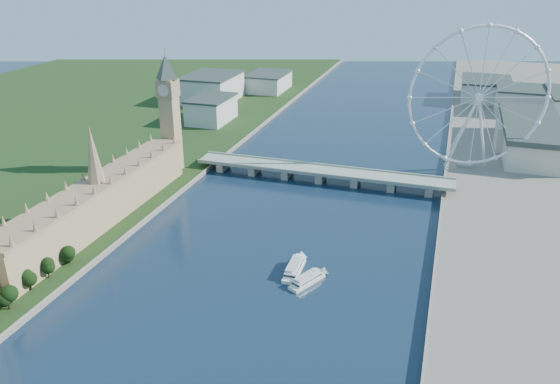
% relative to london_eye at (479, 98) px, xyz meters
% --- Properties ---
extents(parliament_range, '(24.00, 200.00, 70.00)m').
position_rel_london_eye_xyz_m(parliament_range, '(-247.98, -185.08, -49.04)').
color(parliament_range, tan).
rests_on(parliament_range, ground).
extents(big_ben, '(20.02, 20.02, 110.00)m').
position_rel_london_eye_xyz_m(big_ben, '(-247.98, -77.08, -0.95)').
color(big_ben, tan).
rests_on(big_ben, ground).
extents(westminster_bridge, '(220.00, 22.00, 9.50)m').
position_rel_london_eye_xyz_m(westminster_bridge, '(-119.98, -55.08, -60.89)').
color(westminster_bridge, gray).
rests_on(westminster_bridge, ground).
extents(london_eye, '(113.60, 39.12, 124.30)m').
position_rel_london_eye_xyz_m(london_eye, '(0.00, 0.00, 0.00)').
color(london_eye, silver).
rests_on(london_eye, ground).
extents(county_hall, '(54.00, 144.00, 35.00)m').
position_rel_london_eye_xyz_m(county_hall, '(55.02, 74.92, -67.52)').
color(county_hall, beige).
rests_on(county_hall, ground).
extents(city_skyline, '(505.00, 280.00, 32.00)m').
position_rel_london_eye_xyz_m(city_skyline, '(-80.75, 205.00, -50.56)').
color(city_skyline, beige).
rests_on(city_skyline, ground).
extents(tour_boat_near, '(8.92, 31.96, 7.04)m').
position_rel_london_eye_xyz_m(tour_boat_near, '(-100.24, -204.69, -67.52)').
color(tour_boat_near, white).
rests_on(tour_boat_near, ground).
extents(tour_boat_far, '(19.22, 28.53, 6.24)m').
position_rel_london_eye_xyz_m(tour_boat_far, '(-89.70, -213.98, -67.52)').
color(tour_boat_far, silver).
rests_on(tour_boat_far, ground).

